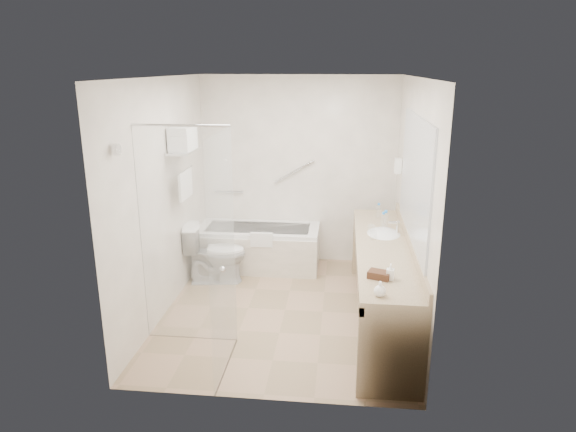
# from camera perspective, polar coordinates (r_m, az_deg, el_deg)

# --- Properties ---
(floor) EXTENTS (3.20, 3.20, 0.00)m
(floor) POSITION_cam_1_polar(r_m,az_deg,el_deg) (5.79, -0.32, -10.38)
(floor) COLOR tan
(floor) RESTS_ON ground
(ceiling) EXTENTS (2.60, 3.20, 0.10)m
(ceiling) POSITION_cam_1_polar(r_m,az_deg,el_deg) (5.17, -0.37, 15.19)
(ceiling) COLOR silver
(ceiling) RESTS_ON wall_back
(wall_back) EXTENTS (2.60, 0.10, 2.50)m
(wall_back) POSITION_cam_1_polar(r_m,az_deg,el_deg) (6.90, 1.17, 5.03)
(wall_back) COLOR white
(wall_back) RESTS_ON ground
(wall_front) EXTENTS (2.60, 0.10, 2.50)m
(wall_front) POSITION_cam_1_polar(r_m,az_deg,el_deg) (3.83, -3.06, -4.39)
(wall_front) COLOR white
(wall_front) RESTS_ON ground
(wall_left) EXTENTS (0.10, 3.20, 2.50)m
(wall_left) POSITION_cam_1_polar(r_m,az_deg,el_deg) (5.64, -13.60, 1.98)
(wall_left) COLOR white
(wall_left) RESTS_ON ground
(wall_right) EXTENTS (0.10, 3.20, 2.50)m
(wall_right) POSITION_cam_1_polar(r_m,az_deg,el_deg) (5.36, 13.60, 1.24)
(wall_right) COLOR white
(wall_right) RESTS_ON ground
(bathtub) EXTENTS (1.60, 0.73, 0.59)m
(bathtub) POSITION_cam_1_polar(r_m,az_deg,el_deg) (6.88, -3.30, -3.47)
(bathtub) COLOR white
(bathtub) RESTS_ON floor
(grab_bar_short) EXTENTS (0.40, 0.03, 0.03)m
(grab_bar_short) POSITION_cam_1_polar(r_m,az_deg,el_deg) (7.07, -6.58, 2.71)
(grab_bar_short) COLOR silver
(grab_bar_short) RESTS_ON wall_back
(grab_bar_long) EXTENTS (0.53, 0.03, 0.33)m
(grab_bar_long) POSITION_cam_1_polar(r_m,az_deg,el_deg) (6.86, 0.72, 4.97)
(grab_bar_long) COLOR silver
(grab_bar_long) RESTS_ON wall_back
(shower_enclosure) EXTENTS (0.96, 0.91, 2.11)m
(shower_enclosure) POSITION_cam_1_polar(r_m,az_deg,el_deg) (4.65, -9.41, -3.23)
(shower_enclosure) COLOR silver
(shower_enclosure) RESTS_ON floor
(towel_shelf) EXTENTS (0.24, 0.55, 0.81)m
(towel_shelf) POSITION_cam_1_polar(r_m,az_deg,el_deg) (5.82, -11.57, 7.62)
(towel_shelf) COLOR silver
(towel_shelf) RESTS_ON wall_left
(vanity_counter) EXTENTS (0.55, 2.70, 0.95)m
(vanity_counter) POSITION_cam_1_polar(r_m,az_deg,el_deg) (5.38, 10.44, -5.36)
(vanity_counter) COLOR tan
(vanity_counter) RESTS_ON floor
(sink) EXTENTS (0.40, 0.52, 0.14)m
(sink) POSITION_cam_1_polar(r_m,az_deg,el_deg) (5.69, 10.57, -2.20)
(sink) COLOR white
(sink) RESTS_ON vanity_counter
(faucet) EXTENTS (0.03, 0.03, 0.14)m
(faucet) POSITION_cam_1_polar(r_m,az_deg,el_deg) (5.67, 12.08, -1.19)
(faucet) COLOR silver
(faucet) RESTS_ON vanity_counter
(mirror) EXTENTS (0.02, 2.00, 1.20)m
(mirror) POSITION_cam_1_polar(r_m,az_deg,el_deg) (5.14, 13.91, 4.04)
(mirror) COLOR #AEB4BA
(mirror) RESTS_ON wall_right
(hairdryer_unit) EXTENTS (0.08, 0.10, 0.18)m
(hairdryer_unit) POSITION_cam_1_polar(r_m,az_deg,el_deg) (6.33, 12.13, 5.48)
(hairdryer_unit) COLOR white
(hairdryer_unit) RESTS_ON wall_right
(toilet) EXTENTS (0.81, 0.53, 0.74)m
(toilet) POSITION_cam_1_polar(r_m,az_deg,el_deg) (6.44, -8.07, -4.14)
(toilet) COLOR white
(toilet) RESTS_ON floor
(amenity_basket) EXTENTS (0.22, 0.18, 0.06)m
(amenity_basket) POSITION_cam_1_polar(r_m,az_deg,el_deg) (4.50, 10.13, -6.44)
(amenity_basket) COLOR #432718
(amenity_basket) RESTS_ON vanity_counter
(soap_bottle_a) EXTENTS (0.09, 0.15, 0.07)m
(soap_bottle_a) POSITION_cam_1_polar(r_m,az_deg,el_deg) (4.49, 11.28, -6.56)
(soap_bottle_a) COLOR white
(soap_bottle_a) RESTS_ON vanity_counter
(soap_bottle_b) EXTENTS (0.11, 0.13, 0.10)m
(soap_bottle_b) POSITION_cam_1_polar(r_m,az_deg,el_deg) (4.16, 10.18, -8.13)
(soap_bottle_b) COLOR white
(soap_bottle_b) RESTS_ON vanity_counter
(water_bottle_left) EXTENTS (0.06, 0.06, 0.20)m
(water_bottle_left) POSITION_cam_1_polar(r_m,az_deg,el_deg) (5.82, 10.54, -0.57)
(water_bottle_left) COLOR silver
(water_bottle_left) RESTS_ON vanity_counter
(water_bottle_mid) EXTENTS (0.07, 0.07, 0.21)m
(water_bottle_mid) POSITION_cam_1_polar(r_m,az_deg,el_deg) (5.83, 10.78, -0.47)
(water_bottle_mid) COLOR silver
(water_bottle_mid) RESTS_ON vanity_counter
(water_bottle_right) EXTENTS (0.06, 0.06, 0.18)m
(water_bottle_right) POSITION_cam_1_polar(r_m,az_deg,el_deg) (6.23, 10.02, 0.53)
(water_bottle_right) COLOR silver
(water_bottle_right) RESTS_ON vanity_counter
(drinking_glass_near) EXTENTS (0.08, 0.08, 0.10)m
(drinking_glass_near) POSITION_cam_1_polar(r_m,az_deg,el_deg) (5.62, 9.24, -1.50)
(drinking_glass_near) COLOR silver
(drinking_glass_near) RESTS_ON vanity_counter
(drinking_glass_far) EXTENTS (0.09, 0.09, 0.10)m
(drinking_glass_far) POSITION_cam_1_polar(r_m,az_deg,el_deg) (5.47, 9.45, -2.07)
(drinking_glass_far) COLOR silver
(drinking_glass_far) RESTS_ON vanity_counter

